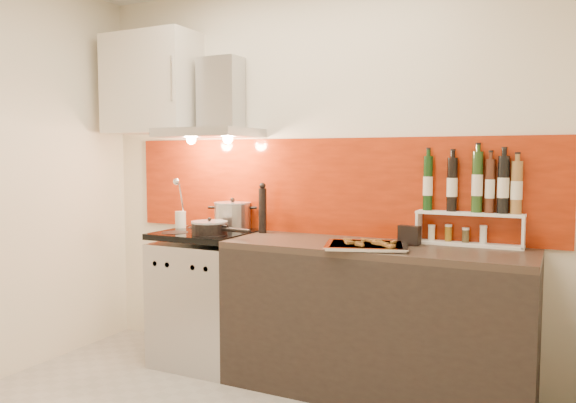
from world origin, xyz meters
The scene contains 13 objects.
back_wall centered at (0.00, 1.40, 1.30)m, with size 3.40×0.02×2.60m, color silver.
backsplash centered at (0.05, 1.39, 1.22)m, with size 3.00×0.02×0.64m, color maroon.
range_stove centered at (-0.70, 1.10, 0.44)m, with size 0.60×0.60×0.91m.
counter centered at (0.50, 1.10, 0.45)m, with size 1.80×0.60×0.90m.
range_hood centered at (-0.70, 1.24, 1.74)m, with size 0.62×0.50×0.61m.
upper_cabinet centered at (-1.25, 1.22, 1.95)m, with size 0.70×0.35×0.72m, color beige.
stock_pot centered at (-0.61, 1.30, 1.00)m, with size 0.26×0.26×0.22m.
saute_pan centered at (-0.59, 0.99, 0.95)m, with size 0.46×0.24×0.11m.
utensil_jar centered at (-0.97, 1.16, 1.01)m, with size 0.08×0.12×0.37m.
pepper_mill centered at (-0.35, 1.27, 1.07)m, with size 0.05×0.05×0.34m.
step_shelf centered at (1.02, 1.34, 1.15)m, with size 0.61×0.17×0.55m.
caddy_box centered at (0.68, 1.19, 0.96)m, with size 0.13×0.05×0.11m, color black.
baking_tray centered at (0.49, 0.97, 0.92)m, with size 0.54×0.47×0.03m.
Camera 1 is at (1.49, -2.06, 1.42)m, focal length 35.00 mm.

